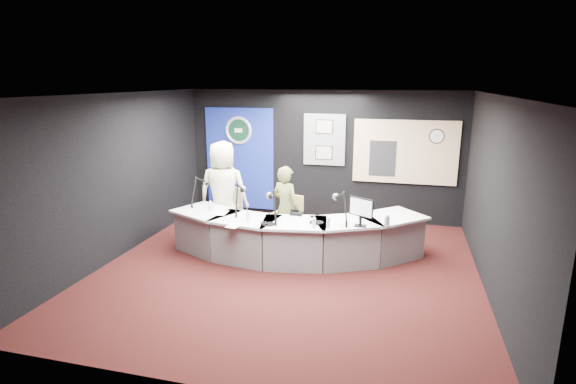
% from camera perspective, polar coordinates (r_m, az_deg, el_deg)
% --- Properties ---
extents(ground, '(6.00, 6.00, 0.00)m').
position_cam_1_polar(ground, '(7.43, -0.05, -9.83)').
color(ground, black).
rests_on(ground, ground).
extents(ceiling, '(6.00, 6.00, 0.02)m').
position_cam_1_polar(ceiling, '(6.79, -0.06, 12.30)').
color(ceiling, silver).
rests_on(ceiling, ground).
extents(wall_back, '(6.00, 0.02, 2.80)m').
position_cam_1_polar(wall_back, '(9.86, 4.34, 4.65)').
color(wall_back, black).
rests_on(wall_back, ground).
extents(wall_front, '(6.00, 0.02, 2.80)m').
position_cam_1_polar(wall_front, '(4.28, -10.30, -8.34)').
color(wall_front, black).
rests_on(wall_front, ground).
extents(wall_left, '(0.02, 6.00, 2.80)m').
position_cam_1_polar(wall_left, '(8.24, -20.69, 1.90)').
color(wall_left, black).
rests_on(wall_left, ground).
extents(wall_right, '(0.02, 6.00, 2.80)m').
position_cam_1_polar(wall_right, '(6.89, 24.87, -0.78)').
color(wall_right, black).
rests_on(wall_right, ground).
extents(broadcast_desk, '(4.50, 1.90, 0.75)m').
position_cam_1_polar(broadcast_desk, '(7.80, 0.61, -5.68)').
color(broadcast_desk, silver).
rests_on(broadcast_desk, ground).
extents(backdrop_panel, '(1.60, 0.05, 2.30)m').
position_cam_1_polar(backdrop_panel, '(10.35, -6.13, 4.23)').
color(backdrop_panel, navy).
rests_on(backdrop_panel, wall_back).
extents(agency_seal, '(0.63, 0.07, 0.63)m').
position_cam_1_polar(agency_seal, '(10.23, -6.31, 7.78)').
color(agency_seal, silver).
rests_on(agency_seal, backdrop_panel).
extents(seal_center, '(0.48, 0.01, 0.48)m').
position_cam_1_polar(seal_center, '(10.23, -6.30, 7.78)').
color(seal_center, black).
rests_on(seal_center, backdrop_panel).
extents(pinboard, '(0.90, 0.04, 1.10)m').
position_cam_1_polar(pinboard, '(9.77, 4.64, 6.63)').
color(pinboard, slate).
rests_on(pinboard, wall_back).
extents(framed_photo_upper, '(0.34, 0.02, 0.27)m').
position_cam_1_polar(framed_photo_upper, '(9.71, 4.64, 8.25)').
color(framed_photo_upper, gray).
rests_on(framed_photo_upper, pinboard).
extents(framed_photo_lower, '(0.34, 0.02, 0.27)m').
position_cam_1_polar(framed_photo_lower, '(9.78, 4.58, 4.99)').
color(framed_photo_lower, gray).
rests_on(framed_photo_lower, pinboard).
extents(booth_window_frame, '(2.12, 0.06, 1.32)m').
position_cam_1_polar(booth_window_frame, '(9.66, 14.64, 4.94)').
color(booth_window_frame, '#D1AC83').
rests_on(booth_window_frame, wall_back).
extents(booth_glow, '(2.00, 0.02, 1.20)m').
position_cam_1_polar(booth_glow, '(9.65, 14.64, 4.93)').
color(booth_glow, '#D9C889').
rests_on(booth_glow, booth_window_frame).
extents(equipment_rack, '(0.55, 0.02, 0.75)m').
position_cam_1_polar(equipment_rack, '(9.66, 11.91, 4.19)').
color(equipment_rack, black).
rests_on(equipment_rack, booth_window_frame).
extents(wall_clock, '(0.28, 0.01, 0.28)m').
position_cam_1_polar(wall_clock, '(9.60, 18.37, 6.74)').
color(wall_clock, white).
rests_on(wall_clock, booth_window_frame).
extents(armchair_left, '(0.68, 0.68, 1.04)m').
position_cam_1_polar(armchair_left, '(8.73, -8.13, -2.64)').
color(armchair_left, tan).
rests_on(armchair_left, ground).
extents(armchair_right, '(0.65, 0.65, 0.94)m').
position_cam_1_polar(armchair_right, '(8.19, -0.29, -3.98)').
color(armchair_right, tan).
rests_on(armchair_right, ground).
extents(draped_jacket, '(0.51, 0.19, 0.70)m').
position_cam_1_polar(draped_jacket, '(8.91, -7.41, -1.59)').
color(draped_jacket, gray).
rests_on(draped_jacket, armchair_left).
extents(person_man, '(1.00, 0.71, 1.91)m').
position_cam_1_polar(person_man, '(8.62, -8.23, 0.13)').
color(person_man, beige).
rests_on(person_man, ground).
extents(person_woman, '(0.66, 0.56, 1.53)m').
position_cam_1_polar(person_woman, '(8.11, -0.30, -2.01)').
color(person_woman, '#5A6233').
rests_on(person_woman, ground).
extents(computer_monitor, '(0.40, 0.24, 0.30)m').
position_cam_1_polar(computer_monitor, '(7.14, 9.26, -1.89)').
color(computer_monitor, black).
rests_on(computer_monitor, broadcast_desk).
extents(desk_phone, '(0.21, 0.17, 0.05)m').
position_cam_1_polar(desk_phone, '(7.73, 1.11, -2.72)').
color(desk_phone, black).
rests_on(desk_phone, broadcast_desk).
extents(headphones_near, '(0.20, 0.20, 0.03)m').
position_cam_1_polar(headphones_near, '(7.29, 3.61, -3.86)').
color(headphones_near, black).
rests_on(headphones_near, broadcast_desk).
extents(headphones_far, '(0.21, 0.21, 0.03)m').
position_cam_1_polar(headphones_far, '(7.22, -2.62, -4.04)').
color(headphones_far, black).
rests_on(headphones_far, broadcast_desk).
extents(paper_stack, '(0.23, 0.31, 0.00)m').
position_cam_1_polar(paper_stack, '(7.93, -8.53, -2.64)').
color(paper_stack, white).
rests_on(paper_stack, broadcast_desk).
extents(notepad, '(0.23, 0.30, 0.00)m').
position_cam_1_polar(notepad, '(7.22, -6.86, -4.25)').
color(notepad, white).
rests_on(notepad, broadcast_desk).
extents(boom_mic_a, '(0.18, 0.74, 0.60)m').
position_cam_1_polar(boom_mic_a, '(8.50, -11.08, 0.48)').
color(boom_mic_a, black).
rests_on(boom_mic_a, broadcast_desk).
extents(boom_mic_b, '(0.21, 0.73, 0.60)m').
position_cam_1_polar(boom_mic_b, '(7.86, -6.17, -0.45)').
color(boom_mic_b, black).
rests_on(boom_mic_b, broadcast_desk).
extents(boom_mic_c, '(0.39, 0.68, 0.60)m').
position_cam_1_polar(boom_mic_c, '(7.38, -1.99, -1.34)').
color(boom_mic_c, black).
rests_on(boom_mic_c, broadcast_desk).
extents(boom_mic_d, '(0.38, 0.68, 0.60)m').
position_cam_1_polar(boom_mic_d, '(7.35, 6.75, -1.51)').
color(boom_mic_d, black).
rests_on(boom_mic_d, broadcast_desk).
extents(water_bottles, '(3.14, 0.66, 0.18)m').
position_cam_1_polar(water_bottles, '(7.41, 0.54, -2.97)').
color(water_bottles, silver).
rests_on(water_bottles, broadcast_desk).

